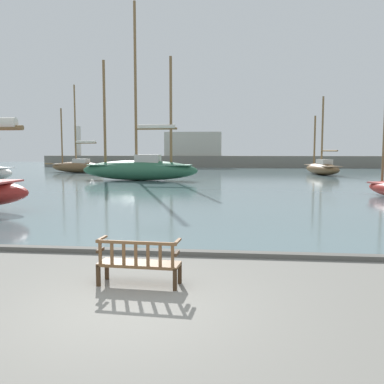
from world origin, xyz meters
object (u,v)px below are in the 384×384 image
park_bench (139,262)px  sailboat_far_starboard (140,167)px  sailboat_far_port (322,167)px  sailboat_distant_harbor (78,165)px

park_bench → sailboat_far_starboard: bearing=103.3°
sailboat_far_port → sailboat_distant_harbor: (-27.10, 1.22, 0.06)m
park_bench → sailboat_distant_harbor: bearing=113.0°
sailboat_far_port → sailboat_distant_harbor: bearing=177.4°
park_bench → sailboat_distant_harbor: sailboat_distant_harbor is taller
park_bench → sailboat_far_port: (10.47, 38.03, 0.37)m
park_bench → sailboat_far_starboard: sailboat_far_starboard is taller
sailboat_far_starboard → sailboat_far_port: 19.96m
park_bench → sailboat_far_port: sailboat_far_port is taller
sailboat_far_starboard → sailboat_distant_harbor: 15.39m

